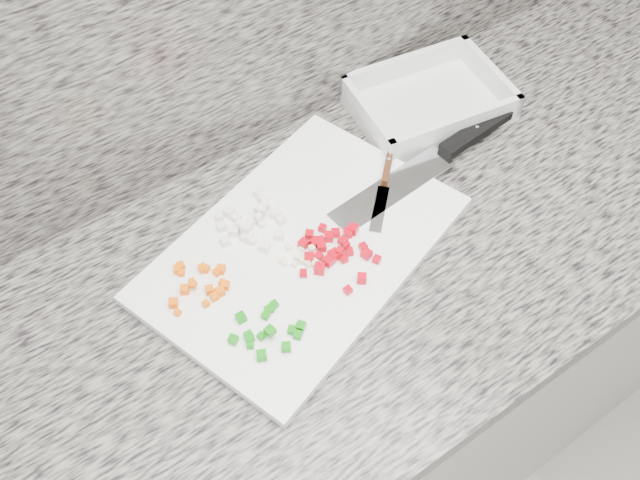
{
  "coord_description": "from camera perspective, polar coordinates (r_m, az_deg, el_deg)",
  "views": [
    {
      "loc": [
        -0.35,
        0.95,
        1.79
      ],
      "look_at": [
        0.02,
        1.47,
        0.94
      ],
      "focal_mm": 40.0,
      "sensor_mm": 36.0,
      "label": 1
    }
  ],
  "objects": [
    {
      "name": "green_pepper_pile",
      "position": [
        1.0,
        -4.43,
        -7.3
      ],
      "size": [
        0.1,
        0.09,
        0.02
      ],
      "color": "#0E7C0B",
      "rests_on": "cutting_board"
    },
    {
      "name": "red_pepper_pile",
      "position": [
        1.07,
        1.06,
        -0.81
      ],
      "size": [
        0.13,
        0.13,
        0.02
      ],
      "color": "#BE0211",
      "rests_on": "cutting_board"
    },
    {
      "name": "garlic_pile",
      "position": [
        1.07,
        -1.36,
        -1.47
      ],
      "size": [
        0.06,
        0.06,
        0.01
      ],
      "color": "#F0EBB9",
      "rests_on": "cutting_board"
    },
    {
      "name": "countertop",
      "position": [
        1.09,
        0.05,
        -3.16
      ],
      "size": [
        3.96,
        0.64,
        0.04
      ],
      "primitive_type": "cube",
      "color": "slate",
      "rests_on": "cabinet"
    },
    {
      "name": "backsplash",
      "position": [
        1.05,
        -9.89,
        18.23
      ],
      "size": [
        3.92,
        0.02,
        0.6
      ],
      "primitive_type": "cube",
      "color": "slate",
      "rests_on": "countertop"
    },
    {
      "name": "cabinet",
      "position": [
        1.49,
        0.03,
        -12.77
      ],
      "size": [
        3.92,
        0.62,
        0.86
      ],
      "primitive_type": "cube",
      "color": "beige",
      "rests_on": "ground"
    },
    {
      "name": "paring_knife",
      "position": [
        1.17,
        5.32,
        5.25
      ],
      "size": [
        0.15,
        0.14,
        0.02
      ],
      "rotation": [
        0.0,
        0.0,
        0.76
      ],
      "color": "silver",
      "rests_on": "cutting_board"
    },
    {
      "name": "onion_pile",
      "position": [
        1.11,
        -5.5,
        1.54
      ],
      "size": [
        0.11,
        0.11,
        0.02
      ],
      "color": "white",
      "rests_on": "cutting_board"
    },
    {
      "name": "carrot_pile",
      "position": [
        1.05,
        -9.54,
        -3.46
      ],
      "size": [
        0.1,
        0.09,
        0.02
      ],
      "color": "#F16005",
      "rests_on": "cutting_board"
    },
    {
      "name": "chef_knife",
      "position": [
        1.23,
        10.24,
        7.09
      ],
      "size": [
        0.39,
        0.07,
        0.02
      ],
      "rotation": [
        0.0,
        0.0,
        0.08
      ],
      "color": "silver",
      "rests_on": "cutting_board"
    },
    {
      "name": "tray",
      "position": [
        1.31,
        8.68,
        10.88
      ],
      "size": [
        0.29,
        0.23,
        0.06
      ],
      "rotation": [
        0.0,
        0.0,
        -0.17
      ],
      "color": "silver",
      "rests_on": "countertop"
    },
    {
      "name": "cutting_board",
      "position": [
        1.09,
        -1.46,
        -0.67
      ],
      "size": [
        0.55,
        0.45,
        0.02
      ],
      "primitive_type": "cube",
      "rotation": [
        0.0,
        0.0,
        0.31
      ],
      "color": "white",
      "rests_on": "countertop"
    }
  ]
}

